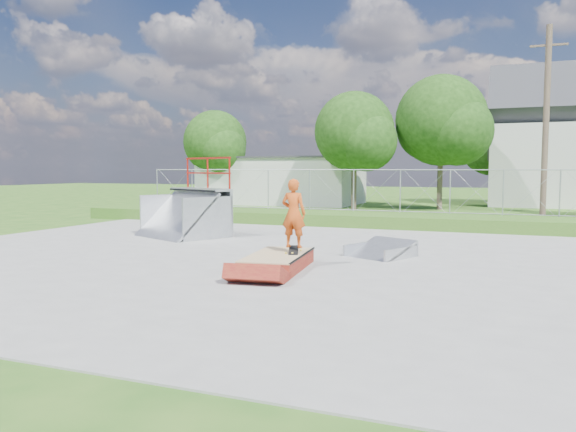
% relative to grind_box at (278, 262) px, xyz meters
% --- Properties ---
extents(ground, '(120.00, 120.00, 0.00)m').
position_rel_grind_box_xyz_m(ground, '(-1.36, 1.17, -0.18)').
color(ground, '#285618').
rests_on(ground, ground).
extents(concrete_pad, '(20.00, 16.00, 0.04)m').
position_rel_grind_box_xyz_m(concrete_pad, '(-1.36, 1.17, -0.16)').
color(concrete_pad, gray).
rests_on(concrete_pad, ground).
extents(grass_berm, '(24.00, 3.00, 0.50)m').
position_rel_grind_box_xyz_m(grass_berm, '(-1.36, 10.67, 0.07)').
color(grass_berm, '#285618').
rests_on(grass_berm, ground).
extents(grind_box, '(1.50, 2.60, 0.37)m').
position_rel_grind_box_xyz_m(grind_box, '(0.00, 0.00, 0.00)').
color(grind_box, maroon).
rests_on(grind_box, concrete_pad).
extents(quarter_pipe, '(3.42, 3.22, 2.71)m').
position_rel_grind_box_xyz_m(quarter_pipe, '(-5.43, 4.53, 1.17)').
color(quarter_pipe, '#A0A2A7').
rests_on(quarter_pipe, concrete_pad).
extents(flat_bank_ramp, '(1.86, 1.91, 0.42)m').
position_rel_grind_box_xyz_m(flat_bank_ramp, '(1.79, 2.66, 0.03)').
color(flat_bank_ramp, '#A0A2A7').
rests_on(flat_bank_ramp, concrete_pad).
extents(skateboard, '(0.47, 0.82, 0.13)m').
position_rel_grind_box_xyz_m(skateboard, '(0.24, 0.37, 0.23)').
color(skateboard, black).
rests_on(skateboard, grind_box).
extents(skater, '(0.59, 0.39, 1.60)m').
position_rel_grind_box_xyz_m(skater, '(0.24, 0.37, 1.03)').
color(skater, '#C54915').
rests_on(skater, grind_box).
extents(concrete_stairs, '(1.50, 1.60, 0.80)m').
position_rel_grind_box_xyz_m(concrete_stairs, '(-9.86, 9.87, 0.22)').
color(concrete_stairs, gray).
rests_on(concrete_stairs, ground).
extents(chain_link_fence, '(20.00, 0.06, 1.80)m').
position_rel_grind_box_xyz_m(chain_link_fence, '(-1.36, 11.67, 1.22)').
color(chain_link_fence, '#9B9EA4').
rests_on(chain_link_fence, grass_berm).
extents(utility_building_flat, '(10.00, 6.00, 3.00)m').
position_rel_grind_box_xyz_m(utility_building_flat, '(-9.36, 23.17, 1.32)').
color(utility_building_flat, silver).
rests_on(utility_building_flat, ground).
extents(gable_house, '(8.40, 6.08, 8.94)m').
position_rel_grind_box_xyz_m(gable_house, '(7.64, 27.17, 3.65)').
color(gable_house, silver).
rests_on(gable_house, ground).
extents(utility_pole, '(0.24, 0.24, 8.00)m').
position_rel_grind_box_xyz_m(utility_pole, '(6.14, 13.17, 3.82)').
color(utility_pole, brown).
rests_on(utility_pole, ground).
extents(tree_left_near, '(4.76, 4.48, 6.65)m').
position_rel_grind_box_xyz_m(tree_left_near, '(-3.11, 19.00, 4.05)').
color(tree_left_near, brown).
rests_on(tree_left_near, ground).
extents(tree_center, '(5.44, 5.12, 7.60)m').
position_rel_grind_box_xyz_m(tree_center, '(1.42, 20.98, 4.66)').
color(tree_center, brown).
rests_on(tree_center, ground).
extents(tree_left_far, '(4.42, 4.16, 6.18)m').
position_rel_grind_box_xyz_m(tree_left_far, '(-13.13, 21.01, 3.75)').
color(tree_left_far, brown).
rests_on(tree_left_far, ground).
extents(tree_back_mid, '(4.08, 3.84, 5.70)m').
position_rel_grind_box_xyz_m(tree_back_mid, '(3.85, 29.03, 3.45)').
color(tree_back_mid, brown).
rests_on(tree_back_mid, ground).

